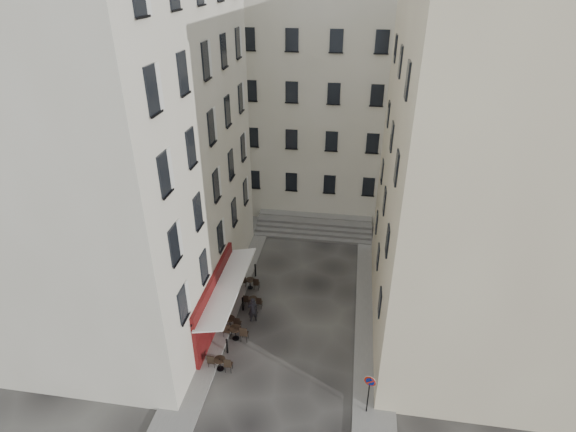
% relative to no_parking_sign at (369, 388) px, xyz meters
% --- Properties ---
extents(ground, '(90.00, 90.00, 0.00)m').
position_rel_no_parking_sign_xyz_m(ground, '(-4.14, 3.67, -1.67)').
color(ground, black).
rests_on(ground, ground).
extents(sidewalk_left, '(2.00, 22.00, 0.12)m').
position_rel_no_parking_sign_xyz_m(sidewalk_left, '(-8.64, 7.67, -1.61)').
color(sidewalk_left, slate).
rests_on(sidewalk_left, ground).
extents(sidewalk_right, '(2.00, 18.00, 0.12)m').
position_rel_no_parking_sign_xyz_m(sidewalk_right, '(0.36, 6.67, -1.61)').
color(sidewalk_right, slate).
rests_on(sidewalk_right, ground).
extents(building_left, '(12.20, 16.20, 20.60)m').
position_rel_no_parking_sign_xyz_m(building_left, '(-14.64, 6.67, 8.64)').
color(building_left, beige).
rests_on(building_left, ground).
extents(building_right, '(12.20, 14.20, 18.60)m').
position_rel_no_parking_sign_xyz_m(building_right, '(6.36, 7.17, 7.64)').
color(building_right, tan).
rests_on(building_right, ground).
extents(building_back, '(18.20, 10.20, 18.60)m').
position_rel_no_parking_sign_xyz_m(building_back, '(-5.14, 22.67, 7.64)').
color(building_back, beige).
rests_on(building_back, ground).
extents(cafe_storefront, '(1.74, 7.30, 3.50)m').
position_rel_no_parking_sign_xyz_m(cafe_storefront, '(-8.45, 4.67, 0.21)').
color(cafe_storefront, '#440D09').
rests_on(cafe_storefront, ground).
extents(stone_steps, '(9.00, 3.15, 0.80)m').
position_rel_no_parking_sign_xyz_m(stone_steps, '(-4.14, 16.25, -1.27)').
color(stone_steps, '#595754').
rests_on(stone_steps, ground).
extents(bollard_near, '(0.12, 0.12, 0.98)m').
position_rel_no_parking_sign_xyz_m(bollard_near, '(-7.39, 2.67, -1.15)').
color(bollard_near, black).
rests_on(bollard_near, ground).
extents(bollard_mid, '(0.12, 0.12, 0.98)m').
position_rel_no_parking_sign_xyz_m(bollard_mid, '(-7.39, 6.17, -1.15)').
color(bollard_mid, black).
rests_on(bollard_mid, ground).
extents(bollard_far, '(0.12, 0.12, 0.98)m').
position_rel_no_parking_sign_xyz_m(bollard_far, '(-7.39, 9.67, -1.15)').
color(bollard_far, black).
rests_on(bollard_far, ground).
extents(no_parking_sign, '(0.52, 0.21, 2.36)m').
position_rel_no_parking_sign_xyz_m(no_parking_sign, '(0.00, 0.00, 0.00)').
color(no_parking_sign, black).
rests_on(no_parking_sign, ground).
extents(bistro_table_a, '(1.28, 0.60, 0.90)m').
position_rel_no_parking_sign_xyz_m(bistro_table_a, '(-7.43, 1.51, -1.21)').
color(bistro_table_a, black).
rests_on(bistro_table_a, ground).
extents(bistro_table_b, '(1.42, 0.67, 1.00)m').
position_rel_no_parking_sign_xyz_m(bistro_table_b, '(-7.20, 3.76, -1.16)').
color(bistro_table_b, black).
rests_on(bistro_table_b, ground).
extents(bistro_table_c, '(1.28, 0.60, 0.90)m').
position_rel_no_parking_sign_xyz_m(bistro_table_c, '(-7.74, 4.57, -1.21)').
color(bistro_table_c, black).
rests_on(bistro_table_c, ground).
extents(bistro_table_d, '(1.16, 0.54, 0.82)m').
position_rel_no_parking_sign_xyz_m(bistro_table_d, '(-6.85, 6.59, -1.25)').
color(bistro_table_d, black).
rests_on(bistro_table_d, ground).
extents(bistro_table_e, '(1.23, 0.58, 0.86)m').
position_rel_no_parking_sign_xyz_m(bistro_table_e, '(-7.44, 8.36, -1.23)').
color(bistro_table_e, black).
rests_on(bistro_table_e, ground).
extents(pedestrian, '(0.71, 0.60, 1.65)m').
position_rel_no_parking_sign_xyz_m(pedestrian, '(-6.58, 5.36, -0.85)').
color(pedestrian, black).
rests_on(pedestrian, ground).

